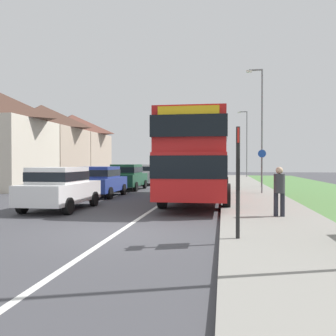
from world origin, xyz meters
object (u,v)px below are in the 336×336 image
object	(u,v)px
street_lamp_mid	(261,121)
bus_stop_sign	(238,174)
parked_car_silver	(146,174)
parked_car_dark_green	(127,176)
double_decker_bus	(199,155)
street_lamp_far	(246,140)
parked_car_white	(60,186)
parked_car_blue	(101,180)
pedestrian_at_stop	(279,189)
cycle_route_sign	(262,169)

from	to	relation	value
street_lamp_mid	bus_stop_sign	bearing A→B (deg)	-97.31
parked_car_silver	parked_car_dark_green	bearing A→B (deg)	-90.12
double_decker_bus	street_lamp_far	world-z (taller)	street_lamp_far
parked_car_white	parked_car_blue	bearing A→B (deg)	92.81
pedestrian_at_stop	street_lamp_far	world-z (taller)	street_lamp_far
cycle_route_sign	street_lamp_far	world-z (taller)	street_lamp_far
parked_car_blue	cycle_route_sign	size ratio (longest dim) A/B	1.55
parked_car_white	parked_car_blue	world-z (taller)	parked_car_white
parked_car_dark_green	pedestrian_at_stop	distance (m)	13.85
parked_car_white	cycle_route_sign	xyz separation A→B (m)	(8.27, 7.52, 0.53)
double_decker_bus	parked_car_silver	bearing A→B (deg)	113.89
parked_car_blue	pedestrian_at_stop	distance (m)	10.44
parked_car_blue	parked_car_silver	xyz separation A→B (m)	(0.17, 10.33, 0.03)
pedestrian_at_stop	street_lamp_mid	bearing A→B (deg)	86.59
parked_car_white	parked_car_silver	world-z (taller)	parked_car_silver
parked_car_dark_green	pedestrian_at_stop	world-z (taller)	parked_car_dark_green
bus_stop_sign	cycle_route_sign	xyz separation A→B (m)	(1.80, 12.27, -0.11)
double_decker_bus	parked_car_blue	xyz separation A→B (m)	(-5.29, 1.23, -1.26)
parked_car_blue	bus_stop_sign	distance (m)	12.09
street_lamp_mid	cycle_route_sign	bearing A→B (deg)	-94.87
double_decker_bus	parked_car_dark_green	bearing A→B (deg)	130.48
parked_car_blue	cycle_route_sign	bearing A→B (deg)	14.76
street_lamp_far	pedestrian_at_stop	bearing A→B (deg)	-91.69
parked_car_dark_green	street_lamp_far	world-z (taller)	street_lamp_far
parked_car_silver	pedestrian_at_stop	world-z (taller)	pedestrian_at_stop
double_decker_bus	parked_car_blue	size ratio (longest dim) A/B	2.76
parked_car_blue	parked_car_dark_green	distance (m)	4.78
double_decker_bus	street_lamp_mid	xyz separation A→B (m)	(3.70, 8.75, 2.57)
double_decker_bus	pedestrian_at_stop	bearing A→B (deg)	-61.67
cycle_route_sign	parked_car_white	bearing A→B (deg)	-137.72
double_decker_bus	bus_stop_sign	distance (m)	8.93
double_decker_bus	parked_car_dark_green	xyz separation A→B (m)	(-5.13, 6.01, -1.22)
bus_stop_sign	double_decker_bus	bearing A→B (deg)	99.35
parked_car_silver	bus_stop_sign	bearing A→B (deg)	-72.11
street_lamp_mid	double_decker_bus	bearing A→B (deg)	-112.90
parked_car_white	street_lamp_far	distance (m)	31.96
parked_car_dark_green	bus_stop_sign	bearing A→B (deg)	-66.03
parked_car_silver	parked_car_blue	bearing A→B (deg)	-90.92
bus_stop_sign	street_lamp_far	xyz separation A→B (m)	(2.35, 35.25, 2.96)
double_decker_bus	pedestrian_at_stop	world-z (taller)	double_decker_bus
pedestrian_at_stop	street_lamp_mid	xyz separation A→B (m)	(0.84, 14.06, 3.74)
double_decker_bus	parked_car_white	world-z (taller)	double_decker_bus
parked_car_dark_green	street_lamp_far	size ratio (longest dim) A/B	0.53
parked_car_silver	street_lamp_far	size ratio (longest dim) A/B	0.53
parked_car_white	street_lamp_mid	size ratio (longest dim) A/B	0.48
parked_car_blue	parked_car_silver	size ratio (longest dim) A/B	0.94
double_decker_bus	parked_car_white	size ratio (longest dim) A/B	2.68
cycle_route_sign	street_lamp_mid	world-z (taller)	street_lamp_mid
parked_car_dark_green	street_lamp_mid	world-z (taller)	street_lamp_mid
street_lamp_far	parked_car_dark_green	bearing A→B (deg)	-113.58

